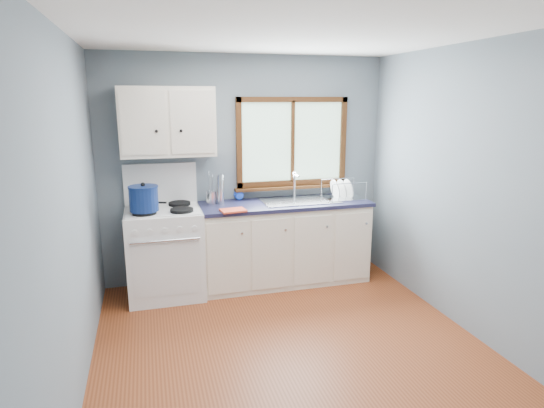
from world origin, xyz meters
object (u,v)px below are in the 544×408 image
object	(u,v)px
base_cabinets	(284,246)
stockpot	(144,198)
dish_rack	(342,194)
gas_range	(165,250)
thermos	(220,189)
utensil_crock	(211,197)
sink	(300,206)
skillet	(142,202)

from	to	relation	value
base_cabinets	stockpot	distance (m)	1.64
stockpot	dish_rack	xyz separation A→B (m)	(2.17, 0.15, -0.11)
gas_range	thermos	bearing A→B (deg)	11.04
utensil_crock	sink	bearing A→B (deg)	-8.20
utensil_crock	dish_rack	xyz separation A→B (m)	(1.47, -0.15, -0.01)
base_cabinets	dish_rack	world-z (taller)	dish_rack
gas_range	utensil_crock	world-z (taller)	gas_range
gas_range	base_cabinets	distance (m)	1.31
base_cabinets	dish_rack	size ratio (longest dim) A/B	4.22
stockpot	utensil_crock	size ratio (longest dim) A/B	0.99
stockpot	utensil_crock	xyz separation A→B (m)	(0.70, 0.30, -0.09)
base_cabinets	thermos	size ratio (longest dim) A/B	5.81
skillet	dish_rack	xyz separation A→B (m)	(2.19, -0.12, -0.01)
base_cabinets	thermos	distance (m)	0.97
sink	thermos	xyz separation A→B (m)	(-0.87, 0.10, 0.22)
gas_range	stockpot	size ratio (longest dim) A/B	3.85
thermos	dish_rack	world-z (taller)	thermos
base_cabinets	skillet	distance (m)	1.61
sink	skillet	world-z (taller)	sink
gas_range	base_cabinets	size ratio (longest dim) A/B	0.74
skillet	sink	bearing A→B (deg)	15.37
skillet	thermos	distance (m)	0.82
utensil_crock	skillet	bearing A→B (deg)	-177.72
base_cabinets	thermos	bearing A→B (deg)	171.64
gas_range	dish_rack	distance (m)	2.05
thermos	dish_rack	distance (m)	1.38
thermos	gas_range	bearing A→B (deg)	-168.96
gas_range	skillet	bearing A→B (deg)	146.79
sink	utensil_crock	xyz separation A→B (m)	(-0.96, 0.14, 0.13)
utensil_crock	base_cabinets	bearing A→B (deg)	-10.02
stockpot	thermos	world-z (taller)	stockpot
skillet	stockpot	world-z (taller)	stockpot
utensil_crock	thermos	world-z (taller)	utensil_crock
skillet	thermos	size ratio (longest dim) A/B	1.28
gas_range	sink	distance (m)	1.53
sink	stockpot	world-z (taller)	stockpot
skillet	dish_rack	distance (m)	2.19
sink	stockpot	bearing A→B (deg)	-174.41
skillet	stockpot	distance (m)	0.29
thermos	dish_rack	size ratio (longest dim) A/B	0.73
gas_range	thermos	size ratio (longest dim) A/B	4.27
thermos	dish_rack	bearing A→B (deg)	-4.77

